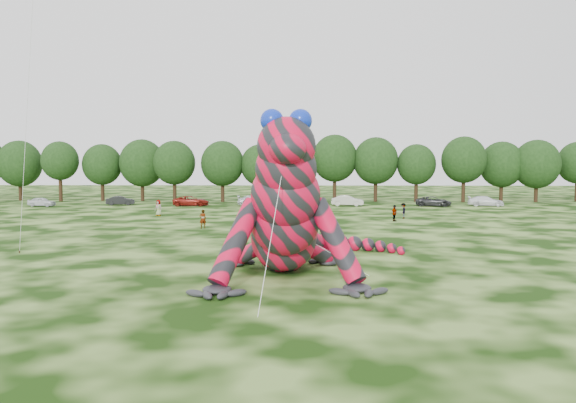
# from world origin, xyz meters

# --- Properties ---
(ground) EXTENTS (240.00, 240.00, 0.00)m
(ground) POSITION_xyz_m (0.00, 0.00, 0.00)
(ground) COLOR #16330A
(ground) RESTS_ON ground
(inflatable_gecko) EXTENTS (16.08, 18.63, 8.77)m
(inflatable_gecko) POSITION_xyz_m (1.44, 1.69, 4.38)
(inflatable_gecko) COLOR red
(inflatable_gecko) RESTS_ON ground
(tree_2) EXTENTS (7.04, 6.34, 9.64)m
(tree_2) POSITION_xyz_m (-43.02, 58.76, 4.82)
(tree_2) COLOR black
(tree_2) RESTS_ON ground
(tree_3) EXTENTS (5.81, 5.23, 9.44)m
(tree_3) POSITION_xyz_m (-35.72, 57.07, 4.72)
(tree_3) COLOR black
(tree_3) RESTS_ON ground
(tree_4) EXTENTS (6.22, 5.60, 9.06)m
(tree_4) POSITION_xyz_m (-29.64, 58.71, 4.53)
(tree_4) COLOR black
(tree_4) RESTS_ON ground
(tree_5) EXTENTS (7.16, 6.44, 9.80)m
(tree_5) POSITION_xyz_m (-23.12, 58.44, 4.90)
(tree_5) COLOR black
(tree_5) RESTS_ON ground
(tree_6) EXTENTS (6.52, 5.86, 9.49)m
(tree_6) POSITION_xyz_m (-17.56, 56.68, 4.75)
(tree_6) COLOR black
(tree_6) RESTS_ON ground
(tree_7) EXTENTS (6.68, 6.01, 9.48)m
(tree_7) POSITION_xyz_m (-10.08, 56.80, 4.74)
(tree_7) COLOR black
(tree_7) RESTS_ON ground
(tree_8) EXTENTS (6.14, 5.53, 8.94)m
(tree_8) POSITION_xyz_m (-4.22, 56.99, 4.47)
(tree_8) COLOR black
(tree_8) RESTS_ON ground
(tree_9) EXTENTS (5.27, 4.74, 8.68)m
(tree_9) POSITION_xyz_m (1.06, 57.35, 4.34)
(tree_9) COLOR black
(tree_9) RESTS_ON ground
(tree_10) EXTENTS (7.09, 6.38, 10.50)m
(tree_10) POSITION_xyz_m (7.40, 58.58, 5.25)
(tree_10) COLOR black
(tree_10) RESTS_ON ground
(tree_11) EXTENTS (7.01, 6.31, 10.07)m
(tree_11) POSITION_xyz_m (13.79, 58.20, 5.03)
(tree_11) COLOR black
(tree_11) RESTS_ON ground
(tree_12) EXTENTS (5.99, 5.39, 8.97)m
(tree_12) POSITION_xyz_m (20.01, 57.74, 4.49)
(tree_12) COLOR black
(tree_12) RESTS_ON ground
(tree_13) EXTENTS (6.83, 6.15, 10.13)m
(tree_13) POSITION_xyz_m (27.13, 57.13, 5.06)
(tree_13) COLOR black
(tree_13) RESTS_ON ground
(tree_14) EXTENTS (6.82, 6.14, 9.40)m
(tree_14) POSITION_xyz_m (33.46, 58.72, 4.70)
(tree_14) COLOR black
(tree_14) RESTS_ON ground
(tree_15) EXTENTS (7.17, 6.45, 9.63)m
(tree_15) POSITION_xyz_m (38.47, 57.77, 4.82)
(tree_15) COLOR black
(tree_15) RESTS_ON ground
(car_0) EXTENTS (3.92, 1.91, 1.29)m
(car_0) POSITION_xyz_m (-34.11, 47.24, 0.64)
(car_0) COLOR silver
(car_0) RESTS_ON ground
(car_1) EXTENTS (4.16, 2.13, 1.31)m
(car_1) POSITION_xyz_m (-23.79, 49.63, 0.65)
(car_1) COLOR black
(car_1) RESTS_ON ground
(car_2) EXTENTS (5.24, 2.72, 1.41)m
(car_2) POSITION_xyz_m (-13.31, 48.39, 0.71)
(car_2) COLOR maroon
(car_2) RESTS_ON ground
(car_3) EXTENTS (5.41, 2.69, 1.51)m
(car_3) POSITION_xyz_m (-4.19, 48.61, 0.76)
(car_3) COLOR silver
(car_3) RESTS_ON ground
(car_4) EXTENTS (4.32, 2.24, 1.41)m
(car_4) POSITION_xyz_m (3.86, 46.31, 0.70)
(car_4) COLOR #131653
(car_4) RESTS_ON ground
(car_5) EXTENTS (4.67, 2.14, 1.49)m
(car_5) POSITION_xyz_m (8.73, 49.13, 0.74)
(car_5) COLOR beige
(car_5) RESTS_ON ground
(car_6) EXTENTS (5.25, 3.03, 1.38)m
(car_6) POSITION_xyz_m (20.71, 48.82, 0.69)
(car_6) COLOR #2A2B2D
(car_6) RESTS_ON ground
(car_7) EXTENTS (5.16, 2.82, 1.42)m
(car_7) POSITION_xyz_m (28.12, 49.40, 0.71)
(car_7) COLOR white
(car_7) RESTS_ON ground
(spectator_2) EXTENTS (0.87, 1.22, 1.70)m
(spectator_2) POSITION_xyz_m (13.46, 31.46, 0.85)
(spectator_2) COLOR gray
(spectator_2) RESTS_ON ground
(spectator_4) EXTENTS (1.05, 0.89, 1.83)m
(spectator_4) POSITION_xyz_m (-14.14, 33.89, 0.92)
(spectator_4) COLOR gray
(spectator_4) RESTS_ON ground
(spectator_0) EXTENTS (0.76, 0.65, 1.76)m
(spectator_0) POSITION_xyz_m (-6.80, 21.71, 0.88)
(spectator_0) COLOR gray
(spectator_0) RESTS_ON ground
(spectator_1) EXTENTS (0.89, 0.72, 1.73)m
(spectator_1) POSITION_xyz_m (-2.30, 23.88, 0.87)
(spectator_1) COLOR gray
(spectator_1) RESTS_ON ground
(spectator_5) EXTENTS (1.58, 0.52, 1.70)m
(spectator_5) POSITION_xyz_m (3.39, 18.73, 0.85)
(spectator_5) COLOR gray
(spectator_5) RESTS_ON ground
(spectator_3) EXTENTS (0.96, 1.02, 1.70)m
(spectator_3) POSITION_xyz_m (12.03, 28.54, 0.85)
(spectator_3) COLOR gray
(spectator_3) RESTS_ON ground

